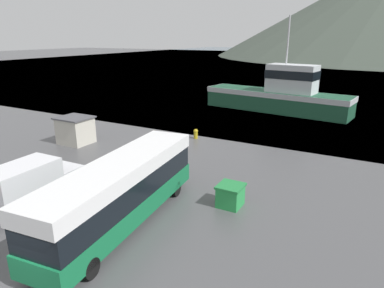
% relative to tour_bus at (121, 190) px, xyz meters
% --- Properties ---
extents(water_surface, '(240.00, 240.00, 0.00)m').
position_rel_tour_bus_xyz_m(water_surface, '(0.29, 136.14, -1.91)').
color(water_surface, '#475B6B').
rests_on(water_surface, ground).
extents(tour_bus, '(3.72, 11.63, 3.41)m').
position_rel_tour_bus_xyz_m(tour_bus, '(0.00, 0.00, 0.00)').
color(tour_bus, '#146B3D').
rests_on(tour_bus, ground).
extents(delivery_van, '(2.25, 5.48, 2.62)m').
position_rel_tour_bus_xyz_m(delivery_van, '(-5.75, -0.86, -0.54)').
color(delivery_van, silver).
rests_on(delivery_van, ground).
extents(fishing_boat, '(18.76, 6.46, 11.56)m').
position_rel_tour_bus_xyz_m(fishing_boat, '(-0.39, 31.01, 0.24)').
color(fishing_boat, '#1E5138').
rests_on(fishing_boat, water_surface).
extents(storage_bin, '(1.40, 1.45, 1.28)m').
position_rel_tour_bus_xyz_m(storage_bin, '(4.05, 4.45, -1.26)').
color(storage_bin, green).
rests_on(storage_bin, ground).
extents(dock_kiosk, '(2.88, 2.55, 2.40)m').
position_rel_tour_bus_xyz_m(dock_kiosk, '(-12.71, 8.83, -0.70)').
color(dock_kiosk, beige).
rests_on(dock_kiosk, ground).
extents(small_boat, '(6.74, 5.41, 1.00)m').
position_rel_tour_bus_xyz_m(small_boat, '(-6.90, 39.99, -1.41)').
color(small_boat, black).
rests_on(small_boat, water_surface).
extents(mooring_bollard, '(0.42, 0.42, 0.92)m').
position_rel_tour_bus_xyz_m(mooring_bollard, '(-3.95, 15.24, -1.41)').
color(mooring_bollard, '#B29919').
rests_on(mooring_bollard, ground).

